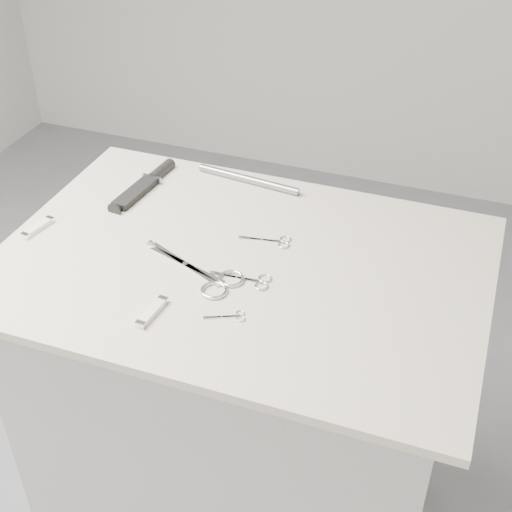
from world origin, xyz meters
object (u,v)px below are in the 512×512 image
(embroidery_scissors_b, at_px, (274,241))
(pocket_knife_b, at_px, (152,312))
(tiny_scissors, at_px, (230,317))
(pocket_knife_a, at_px, (38,228))
(embroidery_scissors_a, at_px, (252,280))
(metal_rail, at_px, (248,179))
(plinth, at_px, (243,415))
(large_shears, at_px, (209,277))
(sheathed_knife, at_px, (147,183))

(embroidery_scissors_b, bearing_deg, pocket_knife_b, -123.75)
(tiny_scissors, height_order, pocket_knife_a, pocket_knife_a)
(embroidery_scissors_a, relative_size, metal_rail, 0.46)
(plinth, distance_m, large_shears, 0.48)
(embroidery_scissors_a, bearing_deg, sheathed_knife, 141.11)
(large_shears, bearing_deg, plinth, 84.09)
(large_shears, height_order, metal_rail, metal_rail)
(large_shears, xyz_separation_m, sheathed_knife, (-0.28, 0.28, 0.01))
(sheathed_knife, distance_m, metal_rail, 0.24)
(embroidery_scissors_b, bearing_deg, metal_rail, 113.95)
(plinth, distance_m, tiny_scissors, 0.50)
(embroidery_scissors_a, xyz_separation_m, tiny_scissors, (0.00, -0.12, -0.00))
(embroidery_scissors_b, height_order, pocket_knife_a, pocket_knife_a)
(embroidery_scissors_b, bearing_deg, pocket_knife_a, -174.23)
(pocket_knife_b, bearing_deg, embroidery_scissors_b, -18.98)
(embroidery_scissors_b, height_order, pocket_knife_b, pocket_knife_b)
(tiny_scissors, xyz_separation_m, pocket_knife_a, (-0.50, 0.13, 0.00))
(plinth, relative_size, pocket_knife_a, 10.41)
(large_shears, xyz_separation_m, embroidery_scissors_b, (0.08, 0.16, -0.00))
(tiny_scissors, bearing_deg, pocket_knife_a, 141.45)
(large_shears, height_order, tiny_scissors, large_shears)
(tiny_scissors, distance_m, pocket_knife_b, 0.15)
(plinth, bearing_deg, tiny_scissors, -75.47)
(embroidery_scissors_a, bearing_deg, plinth, 125.22)
(plinth, distance_m, sheathed_knife, 0.61)
(large_shears, relative_size, tiny_scissors, 3.08)
(embroidery_scissors_a, relative_size, tiny_scissors, 1.61)
(embroidery_scissors_b, xyz_separation_m, pocket_knife_a, (-0.50, -0.13, 0.00))
(pocket_knife_a, relative_size, metal_rail, 0.33)
(large_shears, relative_size, embroidery_scissors_a, 1.91)
(pocket_knife_a, bearing_deg, embroidery_scissors_b, -64.20)
(sheathed_knife, bearing_deg, large_shears, -129.20)
(embroidery_scissors_b, xyz_separation_m, tiny_scissors, (0.00, -0.26, -0.00))
(large_shears, distance_m, embroidery_scissors_a, 0.09)
(tiny_scissors, bearing_deg, sheathed_knife, 109.49)
(large_shears, bearing_deg, sheathed_knife, 155.79)
(pocket_knife_b, bearing_deg, embroidery_scissors_a, -35.88)
(metal_rail, bearing_deg, pocket_knife_b, -89.85)
(plinth, height_order, embroidery_scissors_a, embroidery_scissors_a)
(embroidery_scissors_a, height_order, pocket_knife_a, pocket_knife_a)
(plinth, xyz_separation_m, embroidery_scissors_b, (0.04, 0.09, 0.47))
(pocket_knife_a, bearing_deg, pocket_knife_b, -103.95)
(pocket_knife_b, bearing_deg, plinth, -18.51)
(metal_rail, bearing_deg, plinth, -72.17)
(tiny_scissors, relative_size, metal_rail, 0.29)
(embroidery_scissors_b, xyz_separation_m, metal_rail, (-0.14, 0.21, 0.01))
(sheathed_knife, xyz_separation_m, metal_rail, (0.22, 0.10, 0.00))
(plinth, relative_size, metal_rail, 3.40)
(plinth, xyz_separation_m, sheathed_knife, (-0.32, 0.20, 0.48))
(large_shears, distance_m, pocket_knife_a, 0.42)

